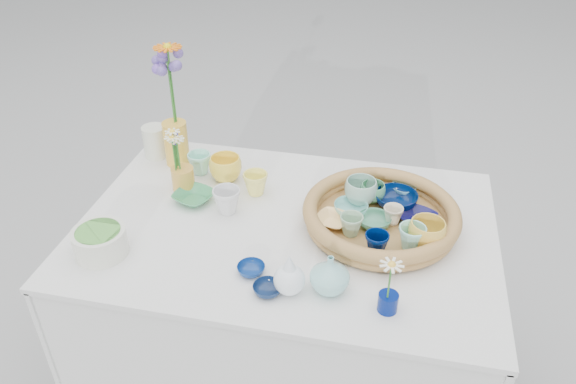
% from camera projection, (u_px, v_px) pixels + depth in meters
% --- Properties ---
extents(ground, '(80.00, 80.00, 0.00)m').
position_uv_depth(ground, '(287.00, 384.00, 2.15)').
color(ground, '#9B9B9B').
extents(display_table, '(1.26, 0.86, 0.77)m').
position_uv_depth(display_table, '(287.00, 384.00, 2.15)').
color(display_table, silver).
rests_on(display_table, ground).
extents(wicker_tray, '(0.47, 0.47, 0.08)m').
position_uv_depth(wicker_tray, '(381.00, 216.00, 1.69)').
color(wicker_tray, olive).
rests_on(wicker_tray, display_table).
extents(tray_ceramic_0, '(0.14, 0.14, 0.04)m').
position_uv_depth(tray_ceramic_0, '(396.00, 200.00, 1.76)').
color(tray_ceramic_0, '#021541').
rests_on(tray_ceramic_0, wicker_tray).
extents(tray_ceramic_1, '(0.14, 0.14, 0.03)m').
position_uv_depth(tray_ceramic_1, '(418.00, 218.00, 1.69)').
color(tray_ceramic_1, '#0F0E4C').
rests_on(tray_ceramic_1, wicker_tray).
extents(tray_ceramic_2, '(0.14, 0.14, 0.08)m').
position_uv_depth(tray_ceramic_2, '(427.00, 234.00, 1.58)').
color(tray_ceramic_2, gold).
rests_on(tray_ceramic_2, wicker_tray).
extents(tray_ceramic_3, '(0.11, 0.11, 0.03)m').
position_uv_depth(tray_ceramic_3, '(374.00, 221.00, 1.67)').
color(tray_ceramic_3, '#478A6A').
rests_on(tray_ceramic_3, wicker_tray).
extents(tray_ceramic_4, '(0.09, 0.09, 0.06)m').
position_uv_depth(tray_ceramic_4, '(351.00, 225.00, 1.63)').
color(tray_ceramic_4, '#90B894').
rests_on(tray_ceramic_4, wicker_tray).
extents(tray_ceramic_5, '(0.12, 0.12, 0.03)m').
position_uv_depth(tray_ceramic_5, '(351.00, 209.00, 1.73)').
color(tray_ceramic_5, '#7FCCC6').
rests_on(tray_ceramic_5, wicker_tray).
extents(tray_ceramic_6, '(0.14, 0.14, 0.08)m').
position_uv_depth(tray_ceramic_6, '(361.00, 192.00, 1.76)').
color(tray_ceramic_6, '#97C2B1').
rests_on(tray_ceramic_6, wicker_tray).
extents(tray_ceramic_7, '(0.08, 0.08, 0.06)m').
position_uv_depth(tray_ceramic_7, '(393.00, 215.00, 1.68)').
color(tray_ceramic_7, beige).
rests_on(tray_ceramic_7, wicker_tray).
extents(tray_ceramic_8, '(0.10, 0.10, 0.03)m').
position_uv_depth(tray_ceramic_8, '(404.00, 189.00, 1.83)').
color(tray_ceramic_8, '#6DC1D9').
rests_on(tray_ceramic_8, wicker_tray).
extents(tray_ceramic_9, '(0.08, 0.08, 0.06)m').
position_uv_depth(tray_ceramic_9, '(376.00, 243.00, 1.56)').
color(tray_ceramic_9, '#001246').
rests_on(tray_ceramic_9, wicker_tray).
extents(tray_ceramic_10, '(0.13, 0.13, 0.02)m').
position_uv_depth(tray_ceramic_10, '(333.00, 220.00, 1.68)').
color(tray_ceramic_10, '#FFCB7A').
rests_on(tray_ceramic_10, wicker_tray).
extents(tray_ceramic_11, '(0.10, 0.10, 0.07)m').
position_uv_depth(tray_ceramic_11, '(412.00, 238.00, 1.58)').
color(tray_ceramic_11, '#98EDDD').
rests_on(tray_ceramic_11, wicker_tray).
extents(tray_ceramic_12, '(0.10, 0.10, 0.06)m').
position_uv_depth(tray_ceramic_12, '(373.00, 192.00, 1.78)').
color(tray_ceramic_12, '#509E6C').
rests_on(tray_ceramic_12, wicker_tray).
extents(loose_ceramic_0, '(0.12, 0.12, 0.09)m').
position_uv_depth(loose_ceramic_0, '(226.00, 169.00, 1.91)').
color(loose_ceramic_0, yellow).
rests_on(loose_ceramic_0, display_table).
extents(loose_ceramic_1, '(0.11, 0.11, 0.08)m').
position_uv_depth(loose_ceramic_1, '(256.00, 183.00, 1.84)').
color(loose_ceramic_1, '#FFF36B').
rests_on(loose_ceramic_1, display_table).
extents(loose_ceramic_2, '(0.16, 0.16, 0.03)m').
position_uv_depth(loose_ceramic_2, '(194.00, 197.00, 1.81)').
color(loose_ceramic_2, '#3A915A').
rests_on(loose_ceramic_2, display_table).
extents(loose_ceramic_3, '(0.11, 0.11, 0.08)m').
position_uv_depth(loose_ceramic_3, '(227.00, 201.00, 1.75)').
color(loose_ceramic_3, silver).
rests_on(loose_ceramic_3, display_table).
extents(loose_ceramic_4, '(0.10, 0.10, 0.02)m').
position_uv_depth(loose_ceramic_4, '(251.00, 269.00, 1.53)').
color(loose_ceramic_4, navy).
rests_on(loose_ceramic_4, display_table).
extents(loose_ceramic_5, '(0.10, 0.10, 0.08)m').
position_uv_depth(loose_ceramic_5, '(200.00, 163.00, 1.95)').
color(loose_ceramic_5, '#9CEFD4').
rests_on(loose_ceramic_5, display_table).
extents(loose_ceramic_6, '(0.10, 0.10, 0.02)m').
position_uv_depth(loose_ceramic_6, '(268.00, 289.00, 1.47)').
color(loose_ceramic_6, '#0E2147').
rests_on(loose_ceramic_6, display_table).
extents(fluted_bowl, '(0.20, 0.20, 0.08)m').
position_uv_depth(fluted_bowl, '(100.00, 242.00, 1.58)').
color(fluted_bowl, silver).
rests_on(fluted_bowl, display_table).
extents(bud_vase_paleblue, '(0.10, 0.10, 0.13)m').
position_uv_depth(bud_vase_paleblue, '(289.00, 273.00, 1.44)').
color(bud_vase_paleblue, white).
rests_on(bud_vase_paleblue, display_table).
extents(bud_vase_seafoam, '(0.12, 0.12, 0.11)m').
position_uv_depth(bud_vase_seafoam, '(330.00, 274.00, 1.45)').
color(bud_vase_seafoam, '#8ACBC8').
rests_on(bud_vase_seafoam, display_table).
extents(bud_vase_cobalt, '(0.07, 0.07, 0.05)m').
position_uv_depth(bud_vase_cobalt, '(388.00, 302.00, 1.41)').
color(bud_vase_cobalt, '#03155F').
rests_on(bud_vase_cobalt, display_table).
extents(single_daisy, '(0.09, 0.09, 0.12)m').
position_uv_depth(single_daisy, '(390.00, 281.00, 1.36)').
color(single_daisy, white).
rests_on(single_daisy, bud_vase_cobalt).
extents(tall_vase_yellow, '(0.10, 0.10, 0.16)m').
position_uv_depth(tall_vase_yellow, '(176.00, 143.00, 1.98)').
color(tall_vase_yellow, gold).
rests_on(tall_vase_yellow, display_table).
extents(gerbera, '(0.12, 0.12, 0.28)m').
position_uv_depth(gerbera, '(172.00, 86.00, 1.87)').
color(gerbera, orange).
rests_on(gerbera, tall_vase_yellow).
extents(hydrangea, '(0.10, 0.10, 0.31)m').
position_uv_depth(hydrangea, '(171.00, 93.00, 1.88)').
color(hydrangea, '#634CA0').
rests_on(hydrangea, tall_vase_yellow).
extents(white_pitcher, '(0.14, 0.11, 0.12)m').
position_uv_depth(white_pitcher, '(155.00, 142.00, 2.04)').
color(white_pitcher, silver).
rests_on(white_pitcher, display_table).
extents(daisy_cup, '(0.10, 0.10, 0.08)m').
position_uv_depth(daisy_cup, '(183.00, 179.00, 1.86)').
color(daisy_cup, gold).
rests_on(daisy_cup, display_table).
extents(daisy_posy, '(0.10, 0.10, 0.15)m').
position_uv_depth(daisy_posy, '(176.00, 148.00, 1.80)').
color(daisy_posy, white).
rests_on(daisy_posy, daisy_cup).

